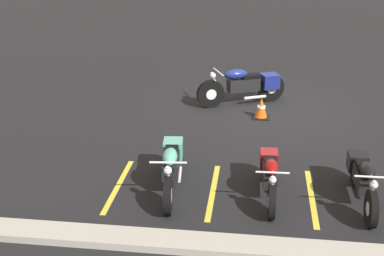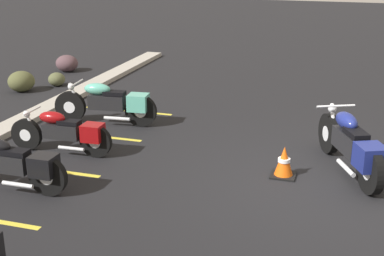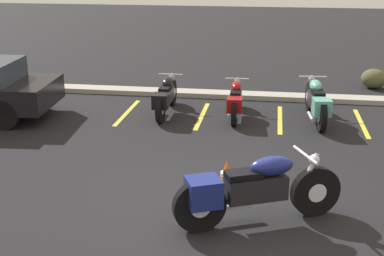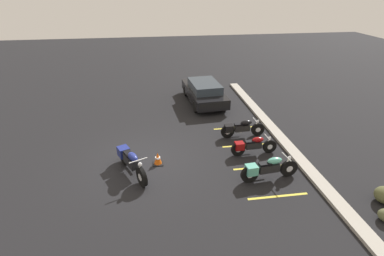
{
  "view_description": "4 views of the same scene",
  "coord_description": "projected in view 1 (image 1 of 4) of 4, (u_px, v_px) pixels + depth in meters",
  "views": [
    {
      "loc": [
        0.35,
        13.07,
        4.68
      ],
      "look_at": [
        1.62,
        3.0,
        0.59
      ],
      "focal_mm": 50.0,
      "sensor_mm": 36.0,
      "label": 1
    },
    {
      "loc": [
        -7.85,
        -0.28,
        3.55
      ],
      "look_at": [
        -0.26,
        2.09,
        0.83
      ],
      "focal_mm": 50.0,
      "sensor_mm": 36.0,
      "label": 2
    },
    {
      "loc": [
        0.85,
        -6.96,
        3.57
      ],
      "look_at": [
        -0.45,
        1.39,
        0.76
      ],
      "focal_mm": 50.0,
      "sensor_mm": 36.0,
      "label": 3
    },
    {
      "loc": [
        10.28,
        0.53,
        6.5
      ],
      "look_at": [
        -0.6,
        2.15,
        1.08
      ],
      "focal_mm": 28.0,
      "sensor_mm": 36.0,
      "label": 4
    }
  ],
  "objects": [
    {
      "name": "traffic_cone",
      "position": [
        261.0,
        109.0,
        13.05
      ],
      "size": [
        0.4,
        0.4,
        0.51
      ],
      "color": "black",
      "rests_on": "ground"
    },
    {
      "name": "stall_line_2",
      "position": [
        213.0,
        191.0,
        9.66
      ],
      "size": [
        0.1,
        2.1,
        0.0
      ],
      "primitive_type": "cube",
      "color": "gold",
      "rests_on": "ground"
    },
    {
      "name": "stall_line_1",
      "position": [
        312.0,
        197.0,
        9.45
      ],
      "size": [
        0.1,
        2.1,
        0.0
      ],
      "primitive_type": "cube",
      "color": "gold",
      "rests_on": "ground"
    },
    {
      "name": "motorcycle_navy_featured",
      "position": [
        246.0,
        85.0,
        13.93
      ],
      "size": [
        2.26,
        1.19,
        0.95
      ],
      "rotation": [
        0.0,
        0.0,
        0.43
      ],
      "color": "black",
      "rests_on": "ground"
    },
    {
      "name": "stall_line_3",
      "position": [
        118.0,
        186.0,
        9.86
      ],
      "size": [
        0.1,
        2.1,
        0.0
      ],
      "primitive_type": "cube",
      "color": "gold",
      "rests_on": "ground"
    },
    {
      "name": "parked_bike_2",
      "position": [
        171.0,
        165.0,
        9.62
      ],
      "size": [
        0.64,
        2.21,
        0.87
      ],
      "rotation": [
        0.0,
        0.0,
        1.67
      ],
      "color": "black",
      "rests_on": "ground"
    },
    {
      "name": "concrete_curb",
      "position": [
        273.0,
        249.0,
        7.9
      ],
      "size": [
        18.0,
        0.5,
        0.12
      ],
      "primitive_type": "cube",
      "color": "#A8A399",
      "rests_on": "ground"
    },
    {
      "name": "parked_bike_0",
      "position": [
        363.0,
        178.0,
        9.21
      ],
      "size": [
        0.58,
        2.06,
        0.81
      ],
      "rotation": [
        0.0,
        0.0,
        1.58
      ],
      "color": "black",
      "rests_on": "ground"
    },
    {
      "name": "ground",
      "position": [
        269.0,
        109.0,
        13.74
      ],
      "size": [
        60.0,
        60.0,
        0.0
      ],
      "primitive_type": "plane",
      "color": "black"
    },
    {
      "name": "parked_bike_1",
      "position": [
        270.0,
        174.0,
        9.4
      ],
      "size": [
        0.55,
        1.96,
        0.77
      ],
      "rotation": [
        0.0,
        0.0,
        1.6
      ],
      "color": "black",
      "rests_on": "ground"
    }
  ]
}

